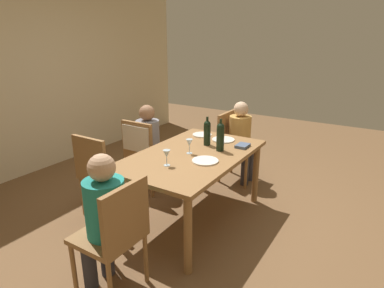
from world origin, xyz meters
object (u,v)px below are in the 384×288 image
object	(u,v)px
wine_glass_near_left	(167,155)
dinner_plate_guest_left	(205,161)
chair_far_left	(100,170)
wine_bottle_tall_green	(207,132)
chair_left_end	(116,231)
chair_far_right	(142,147)
dinner_plate_host	(223,140)
wine_glass_centre	(189,143)
wine_bottle_dark_red	(220,136)
person_man_guest	(149,141)
dining_table	(192,162)
person_man_bearded	(242,136)
person_woman_host	(103,213)
dinner_plate_guest_right	(202,135)
chair_right_end	(233,142)

from	to	relation	value
wine_glass_near_left	dinner_plate_guest_left	distance (m)	0.38
chair_far_left	wine_bottle_tall_green	bearing A→B (deg)	41.54
chair_left_end	dinner_plate_guest_left	xyz separation A→B (m)	(1.06, -0.14, 0.22)
chair_far_right	dinner_plate_host	distance (m)	1.00
chair_far_right	wine_glass_centre	xyz separation A→B (m)	(-0.25, -0.84, 0.26)
wine_bottle_dark_red	person_man_guest	bearing A→B (deg)	81.64
chair_far_right	wine_glass_centre	size ratio (longest dim) A/B	6.17
dinner_plate_host	dining_table	bearing A→B (deg)	172.85
chair_left_end	chair_far_left	size ratio (longest dim) A/B	1.00
chair_far_left	person_man_bearded	distance (m)	1.85
person_man_bearded	wine_glass_near_left	xyz separation A→B (m)	(-1.57, 0.05, 0.23)
person_woman_host	wine_glass_centre	bearing A→B (deg)	-0.12
wine_glass_centre	chair_left_end	bearing A→B (deg)	-174.58
wine_glass_near_left	dinner_plate_host	bearing A→B (deg)	-5.65
person_man_bearded	wine_glass_near_left	distance (m)	1.59
chair_far_left	dinner_plate_host	distance (m)	1.39
chair_left_end	wine_bottle_dark_red	distance (m)	1.46
dining_table	dinner_plate_guest_right	xyz separation A→B (m)	(0.59, 0.23, 0.10)
dinner_plate_host	dinner_plate_guest_right	xyz separation A→B (m)	(0.04, 0.30, 0.00)
chair_far_left	wine_bottle_tall_green	distance (m)	1.20
dinner_plate_guest_left	dinner_plate_guest_right	world-z (taller)	same
wine_bottle_tall_green	dinner_plate_guest_right	xyz separation A→B (m)	(0.28, 0.22, -0.14)
person_man_bearded	dinner_plate_guest_right	xyz separation A→B (m)	(-0.58, 0.26, 0.13)
dining_table	person_woman_host	distance (m)	1.18
person_woman_host	wine_bottle_dark_red	distance (m)	1.45
chair_left_end	dinner_plate_guest_left	size ratio (longest dim) A/B	3.67
person_man_bearded	dinner_plate_host	distance (m)	0.63
dinner_plate_guest_left	dinner_plate_guest_right	bearing A→B (deg)	32.38
dining_table	wine_bottle_tall_green	world-z (taller)	wine_bottle_tall_green
person_woman_host	wine_glass_near_left	bearing A→B (deg)	-0.12
person_woman_host	person_man_guest	bearing A→B (deg)	28.32
wine_bottle_dark_red	chair_left_end	bearing A→B (deg)	175.48
wine_bottle_tall_green	dinner_plate_host	distance (m)	0.29
chair_far_right	dinner_plate_guest_left	size ratio (longest dim) A/B	3.67
dining_table	chair_left_end	bearing A→B (deg)	-175.76
chair_left_end	wine_glass_near_left	distance (m)	0.85
wine_glass_near_left	person_man_bearded	bearing A→B (deg)	-1.81
person_woman_host	dining_table	bearing A→B (deg)	-1.25
chair_far_right	person_man_guest	xyz separation A→B (m)	(0.15, -0.00, 0.04)
chair_far_left	dinner_plate_guest_right	xyz separation A→B (m)	(1.04, -0.64, 0.22)
wine_glass_near_left	dinner_plate_guest_right	bearing A→B (deg)	11.84
chair_far_right	wine_glass_near_left	xyz separation A→B (m)	(-0.63, -0.84, 0.26)
chair_far_right	dinner_plate_guest_right	size ratio (longest dim) A/B	4.07
chair_right_end	chair_far_left	world-z (taller)	same
dinner_plate_guest_left	person_man_guest	bearing A→B (deg)	65.15
wine_glass_near_left	wine_glass_centre	distance (m)	0.38
wine_bottle_tall_green	wine_glass_near_left	xyz separation A→B (m)	(-0.71, 0.02, -0.04)
chair_far_right	person_man_guest	distance (m)	0.15
dining_table	person_man_bearded	bearing A→B (deg)	-1.24
wine_glass_near_left	wine_glass_centre	xyz separation A→B (m)	(0.38, -0.00, 0.00)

